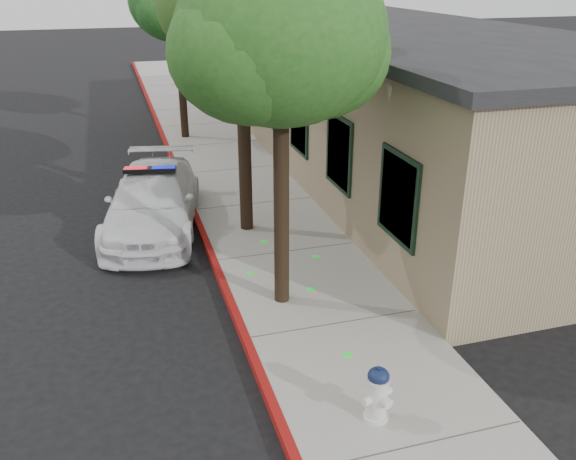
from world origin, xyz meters
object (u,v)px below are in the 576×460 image
at_px(clapboard_building, 387,95).
at_px(street_tree_far, 178,5).
at_px(fire_hydrant, 378,393).
at_px(street_tree_near, 281,44).
at_px(police_car, 153,201).

xyz_separation_m(clapboard_building, street_tree_far, (-5.82, 4.25, 2.49)).
relative_size(fire_hydrant, street_tree_near, 0.14).
distance_m(clapboard_building, fire_hydrant, 12.68).
distance_m(fire_hydrant, street_tree_far, 16.16).
height_order(police_car, fire_hydrant, police_car).
bearing_deg(clapboard_building, fire_hydrant, -115.24).
xyz_separation_m(clapboard_building, fire_hydrant, (-5.37, -11.38, -1.56)).
relative_size(clapboard_building, street_tree_near, 3.43).
bearing_deg(street_tree_near, police_car, 114.05).
bearing_deg(street_tree_far, clapboard_building, -36.14).
bearing_deg(street_tree_near, clapboard_building, 54.35).
bearing_deg(street_tree_near, fire_hydrant, -84.33).
bearing_deg(fire_hydrant, police_car, 87.73).
relative_size(clapboard_building, fire_hydrant, 25.11).
height_order(clapboard_building, street_tree_far, street_tree_far).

